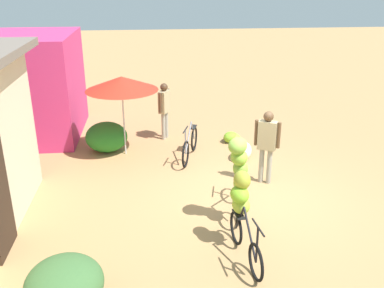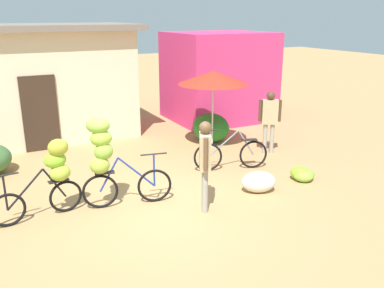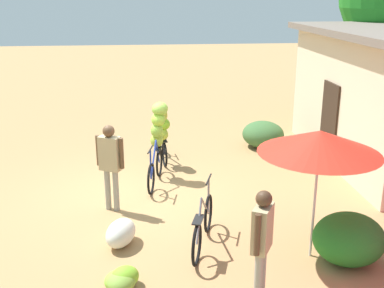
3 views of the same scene
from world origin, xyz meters
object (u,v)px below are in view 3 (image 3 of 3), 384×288
(produce_sack, at_px, (121,233))
(person_bystander, at_px, (262,236))
(bicycle_leftmost, at_px, (162,132))
(banana_pile_on_ground, at_px, (122,279))
(market_umbrella, at_px, (320,142))
(bicycle_near_pile, at_px, (157,135))
(bicycle_center_loaded, at_px, (203,226))
(person_vendor, at_px, (110,159))

(produce_sack, height_order, person_bystander, person_bystander)
(bicycle_leftmost, height_order, banana_pile_on_ground, bicycle_leftmost)
(market_umbrella, distance_m, person_bystander, 1.78)
(bicycle_near_pile, bearing_deg, banana_pile_on_ground, -9.30)
(bicycle_center_loaded, distance_m, person_vendor, 2.31)
(bicycle_near_pile, xyz_separation_m, person_vendor, (1.51, -0.94, 0.01))
(person_vendor, relative_size, person_bystander, 1.04)
(bicycle_center_loaded, distance_m, banana_pile_on_ground, 1.68)
(bicycle_near_pile, height_order, bicycle_center_loaded, bicycle_near_pile)
(bicycle_leftmost, relative_size, person_bystander, 0.98)
(banana_pile_on_ground, xyz_separation_m, person_bystander, (0.49, 1.87, 0.86))
(market_umbrella, distance_m, banana_pile_on_ground, 3.51)
(produce_sack, bearing_deg, banana_pile_on_ground, 2.60)
(market_umbrella, relative_size, bicycle_center_loaded, 1.23)
(bicycle_leftmost, relative_size, produce_sack, 2.28)
(bicycle_near_pile, height_order, produce_sack, bicycle_near_pile)
(bicycle_near_pile, distance_m, bicycle_center_loaded, 3.20)
(market_umbrella, height_order, banana_pile_on_ground, market_umbrella)
(bicycle_center_loaded, xyz_separation_m, produce_sack, (-0.18, -1.35, -0.15))
(bicycle_leftmost, height_order, produce_sack, bicycle_leftmost)
(person_vendor, bearing_deg, bicycle_leftmost, 156.56)
(person_vendor, bearing_deg, market_umbrella, 57.88)
(bicycle_leftmost, bearing_deg, banana_pile_on_ground, -9.07)
(market_umbrella, distance_m, produce_sack, 3.53)
(bicycle_leftmost, height_order, bicycle_center_loaded, bicycle_leftmost)
(bicycle_leftmost, distance_m, bicycle_near_pile, 1.02)
(bicycle_center_loaded, bearing_deg, produce_sack, -97.70)
(person_bystander, bearing_deg, person_vendor, -145.30)
(banana_pile_on_ground, relative_size, person_bystander, 0.40)
(produce_sack, distance_m, person_vendor, 1.62)
(bicycle_near_pile, distance_m, person_vendor, 1.78)
(market_umbrella, height_order, bicycle_near_pile, market_umbrella)
(bicycle_near_pile, xyz_separation_m, bicycle_center_loaded, (3.07, 0.62, -0.66))
(bicycle_center_loaded, bearing_deg, person_bystander, 20.70)
(bicycle_near_pile, relative_size, bicycle_center_loaded, 1.02)
(bicycle_center_loaded, height_order, produce_sack, bicycle_center_loaded)
(person_vendor, bearing_deg, bicycle_center_loaded, 45.02)
(bicycle_leftmost, bearing_deg, person_vendor, -23.44)
(bicycle_center_loaded, bearing_deg, person_vendor, -134.98)
(banana_pile_on_ground, distance_m, person_vendor, 2.77)
(bicycle_leftmost, distance_m, produce_sack, 4.01)
(market_umbrella, relative_size, person_bystander, 1.28)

